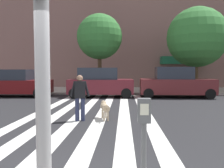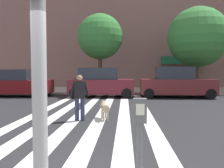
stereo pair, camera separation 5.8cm
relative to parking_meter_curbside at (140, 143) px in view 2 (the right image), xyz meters
The scene contains 11 objects.
ground_plane 7.92m from the parking_meter_curbside, 99.08° to the left, with size 160.00×160.00×0.00m, color #232326.
sidewalk_far 17.84m from the parking_meter_curbside, 93.99° to the left, with size 80.00×6.00×0.15m, color #AB9F95.
crosswalk_stripes 7.98m from the parking_meter_curbside, 101.28° to the left, with size 4.95×13.43×0.01m.
parking_meter_curbside is the anchor object (origin of this frame).
parked_car_near_curb 15.44m from the parking_meter_curbside, 120.02° to the left, with size 4.77×2.11×1.86m.
parked_car_behind_first 13.49m from the parking_meter_curbside, 97.77° to the left, with size 4.39×2.16×1.97m.
parked_car_third_in_line 13.76m from the parking_meter_curbside, 76.36° to the left, with size 4.84×2.13×2.03m.
street_tree_nearest 16.39m from the parking_meter_curbside, 97.57° to the left, with size 3.52×3.52×6.03m.
street_tree_middle 16.81m from the parking_meter_curbside, 71.39° to the left, with size 4.49×4.49×6.38m.
pedestrian_dog_walker 6.04m from the parking_meter_curbside, 107.10° to the left, with size 0.71×0.31×1.64m.
dog_on_leash 6.18m from the parking_meter_curbside, 98.54° to the left, with size 0.41×1.13×0.65m.
Camera 2 is at (1.08, -3.23, 1.81)m, focal length 37.75 mm.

